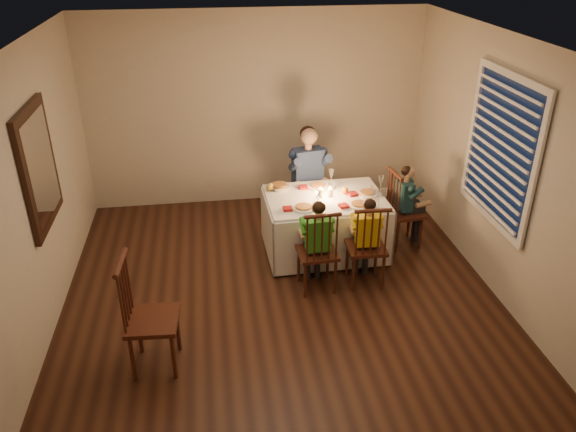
{
  "coord_description": "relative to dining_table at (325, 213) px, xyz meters",
  "views": [
    {
      "loc": [
        -0.65,
        -4.79,
        3.47
      ],
      "look_at": [
        0.09,
        0.15,
        0.9
      ],
      "focal_mm": 35.0,
      "sensor_mm": 36.0,
      "label": 1
    }
  ],
  "objects": [
    {
      "name": "ground",
      "position": [
        -0.63,
        -0.9,
        -0.51
      ],
      "size": [
        5.0,
        5.0,
        0.0
      ],
      "primitive_type": "plane",
      "color": "black",
      "rests_on": "ground"
    },
    {
      "name": "wall_left",
      "position": [
        -2.88,
        -0.9,
        0.79
      ],
      "size": [
        0.02,
        5.0,
        2.6
      ],
      "primitive_type": "cube",
      "color": "beige",
      "rests_on": "ground"
    },
    {
      "name": "wall_right",
      "position": [
        1.62,
        -0.9,
        0.79
      ],
      "size": [
        0.02,
        5.0,
        2.6
      ],
      "primitive_type": "cube",
      "color": "beige",
      "rests_on": "ground"
    },
    {
      "name": "wall_back",
      "position": [
        -0.63,
        1.6,
        0.79
      ],
      "size": [
        4.5,
        0.02,
        2.6
      ],
      "primitive_type": "cube",
      "color": "beige",
      "rests_on": "ground"
    },
    {
      "name": "ceiling",
      "position": [
        -0.63,
        -0.9,
        2.09
      ],
      "size": [
        5.0,
        5.0,
        0.0
      ],
      "primitive_type": "plane",
      "color": "white",
      "rests_on": "wall_back"
    },
    {
      "name": "dining_table",
      "position": [
        0.0,
        0.0,
        0.0
      ],
      "size": [
        1.4,
        1.03,
        0.69
      ],
      "rotation": [
        0.0,
        0.0,
        0.03
      ],
      "color": "silver",
      "rests_on": "ground"
    },
    {
      "name": "chair_adult",
      "position": [
        -0.06,
        0.74,
        -0.51
      ],
      "size": [
        0.46,
        0.44,
        0.98
      ],
      "primitive_type": null,
      "rotation": [
        0.0,
        0.0,
        0.16
      ],
      "color": "#33140E",
      "rests_on": "ground"
    },
    {
      "name": "chair_near_left",
      "position": [
        -0.23,
        -0.74,
        -0.51
      ],
      "size": [
        0.42,
        0.4,
        0.98
      ],
      "primitive_type": null,
      "rotation": [
        0.0,
        0.0,
        3.2
      ],
      "color": "#33140E",
      "rests_on": "ground"
    },
    {
      "name": "chair_near_right",
      "position": [
        0.3,
        -0.71,
        -0.51
      ],
      "size": [
        0.41,
        0.4,
        0.98
      ],
      "primitive_type": null,
      "rotation": [
        0.0,
        0.0,
        3.11
      ],
      "color": "#33140E",
      "rests_on": "ground"
    },
    {
      "name": "chair_end",
      "position": [
        0.99,
        0.03,
        -0.51
      ],
      "size": [
        0.42,
        0.44,
        0.98
      ],
      "primitive_type": null,
      "rotation": [
        0.0,
        0.0,
        1.68
      ],
      "color": "#33140E",
      "rests_on": "ground"
    },
    {
      "name": "chair_extra",
      "position": [
        -1.86,
        -1.72,
        -0.51
      ],
      "size": [
        0.46,
        0.48,
        1.1
      ],
      "primitive_type": null,
      "rotation": [
        0.0,
        0.0,
        1.5
      ],
      "color": "#33140E",
      "rests_on": "ground"
    },
    {
      "name": "adult",
      "position": [
        -0.06,
        0.74,
        -0.51
      ],
      "size": [
        0.56,
        0.52,
        1.31
      ],
      "primitive_type": null,
      "rotation": [
        0.0,
        0.0,
        0.16
      ],
      "color": "navy",
      "rests_on": "ground"
    },
    {
      "name": "child_green",
      "position": [
        -0.23,
        -0.74,
        -0.51
      ],
      "size": [
        0.35,
        0.33,
        1.04
      ],
      "primitive_type": null,
      "rotation": [
        0.0,
        0.0,
        3.2
      ],
      "color": "green",
      "rests_on": "ground"
    },
    {
      "name": "child_yellow",
      "position": [
        0.3,
        -0.71,
        -0.51
      ],
      "size": [
        0.33,
        0.31,
        1.02
      ],
      "primitive_type": null,
      "rotation": [
        0.0,
        0.0,
        3.11
      ],
      "color": "yellow",
      "rests_on": "ground"
    },
    {
      "name": "child_teal",
      "position": [
        0.99,
        0.03,
        -0.51
      ],
      "size": [
        0.34,
        0.36,
        1.03
      ],
      "primitive_type": null,
      "rotation": [
        0.0,
        0.0,
        1.68
      ],
      "color": "#1A3D43",
      "rests_on": "ground"
    },
    {
      "name": "setting_adult",
      "position": [
        -0.03,
        0.28,
        0.22
      ],
      "size": [
        0.27,
        0.27,
        0.02
      ],
      "primitive_type": "cylinder",
      "rotation": [
        0.0,
        0.0,
        0.03
      ],
      "color": "white",
      "rests_on": "dining_table"
    },
    {
      "name": "setting_green",
      "position": [
        -0.3,
        -0.26,
        0.22
      ],
      "size": [
        0.27,
        0.27,
        0.02
      ],
      "primitive_type": "cylinder",
      "rotation": [
        0.0,
        0.0,
        0.03
      ],
      "color": "white",
      "rests_on": "dining_table"
    },
    {
      "name": "setting_yellow",
      "position": [
        0.33,
        -0.28,
        0.22
      ],
      "size": [
        0.27,
        0.27,
        0.02
      ],
      "primitive_type": "cylinder",
      "rotation": [
        0.0,
        0.0,
        0.03
      ],
      "color": "white",
      "rests_on": "dining_table"
    },
    {
      "name": "setting_teal",
      "position": [
        0.5,
        0.01,
        0.22
      ],
      "size": [
        0.27,
        0.27,
        0.02
      ],
      "primitive_type": "cylinder",
      "rotation": [
        0.0,
        0.0,
        0.03
      ],
      "color": "white",
      "rests_on": "dining_table"
    },
    {
      "name": "candle_left",
      "position": [
        -0.06,
        -0.0,
        0.26
      ],
      "size": [
        0.06,
        0.06,
        0.1
      ],
      "primitive_type": "cylinder",
      "color": "white",
      "rests_on": "dining_table"
    },
    {
      "name": "candle_right",
      "position": [
        0.05,
        0.0,
        0.26
      ],
      "size": [
        0.06,
        0.06,
        0.1
      ],
      "primitive_type": "cylinder",
      "color": "white",
      "rests_on": "dining_table"
    },
    {
      "name": "squash",
      "position": [
        -0.61,
        0.27,
        0.25
      ],
      "size": [
        0.09,
        0.09,
        0.09
      ],
      "primitive_type": "sphere",
      "color": "gold",
      "rests_on": "dining_table"
    },
    {
      "name": "orange_fruit",
      "position": [
        0.24,
        0.05,
        0.25
      ],
      "size": [
        0.08,
        0.08,
        0.08
      ],
      "primitive_type": "sphere",
      "color": "orange",
      "rests_on": "dining_table"
    },
    {
      "name": "serving_bowl",
      "position": [
        -0.5,
        0.29,
        0.23
      ],
      "size": [
        0.27,
        0.27,
        0.06
      ],
      "primitive_type": "imported",
      "rotation": [
        0.0,
        0.0,
        0.28
      ],
      "color": "white",
      "rests_on": "dining_table"
    },
    {
      "name": "wall_mirror",
      "position": [
        -2.85,
        -0.6,
        0.99
      ],
      "size": [
        0.06,
        0.95,
        1.15
      ],
      "color": "black",
      "rests_on": "wall_left"
    },
    {
      "name": "window_blinds",
      "position": [
        1.57,
        -0.8,
        0.99
      ],
      "size": [
        0.07,
        1.34,
        1.54
      ],
      "color": "black",
      "rests_on": "wall_right"
    }
  ]
}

